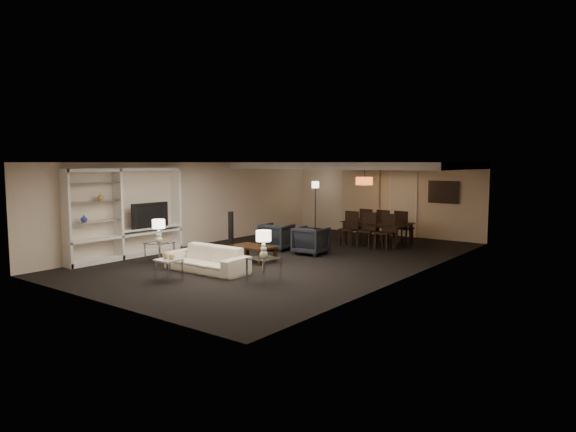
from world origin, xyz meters
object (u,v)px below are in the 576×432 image
(chair_nl, at_px, (348,229))
(floor_speaker, at_px, (231,230))
(television, at_px, (147,215))
(dining_table, at_px, (376,234))
(floor_lamp, at_px, (315,206))
(table_lamp_left, at_px, (159,231))
(chair_fm, at_px, (386,226))
(marble_table, at_px, (169,270))
(armchair_left, at_px, (277,237))
(side_table_left, at_px, (159,253))
(chair_nm, at_px, (366,230))
(chair_fl, at_px, (369,225))
(chair_fr, at_px, (404,227))
(table_lamp_right, at_px, (264,244))
(coffee_table, at_px, (253,253))
(pendant_light, at_px, (364,181))
(side_table_right, at_px, (264,270))
(armchair_right, at_px, (311,241))
(vase_blue, at_px, (84,218))
(vase_amber, at_px, (100,197))
(sofa, at_px, (207,259))
(chair_nr, at_px, (385,232))

(chair_nl, bearing_deg, floor_speaker, -134.18)
(television, distance_m, dining_table, 6.73)
(floor_lamp, bearing_deg, dining_table, -24.63)
(table_lamp_left, height_order, chair_fm, table_lamp_left)
(marble_table, bearing_deg, armchair_left, 97.77)
(side_table_left, height_order, dining_table, dining_table)
(armchair_left, distance_m, chair_nm, 2.64)
(chair_fl, bearing_deg, table_lamp_left, 73.93)
(chair_fm, bearing_deg, chair_fr, -175.98)
(table_lamp_right, relative_size, chair_fm, 0.56)
(coffee_table, bearing_deg, chair_fl, 82.26)
(pendant_light, bearing_deg, table_lamp_left, -111.58)
(dining_table, bearing_deg, side_table_right, -82.78)
(armchair_right, height_order, side_table_left, armchair_right)
(pendant_light, xyz_separation_m, armchair_left, (-1.29, -2.74, -1.54))
(floor_lamp, bearing_deg, vase_blue, -95.96)
(side_table_left, bearing_deg, pendant_light, 68.42)
(floor_lamp, bearing_deg, table_lamp_right, -63.06)
(vase_amber, bearing_deg, dining_table, 57.71)
(vase_blue, bearing_deg, chair_nm, 56.99)
(table_lamp_left, height_order, floor_lamp, floor_lamp)
(armchair_left, relative_size, television, 0.71)
(sofa, xyz_separation_m, armchair_left, (-0.60, 3.30, 0.08))
(table_lamp_left, xyz_separation_m, television, (-1.19, 0.57, 0.28))
(coffee_table, height_order, television, television)
(coffee_table, relative_size, side_table_right, 2.00)
(side_table_right, xyz_separation_m, floor_lamp, (-3.72, 7.33, 0.65))
(vase_blue, xyz_separation_m, floor_speaker, (1.17, 3.88, -0.60))
(chair_fl, height_order, chair_fr, same)
(pendant_light, distance_m, table_lamp_right, 6.23)
(armchair_left, relative_size, table_lamp_right, 1.44)
(pendant_light, bearing_deg, television, -123.20)
(vase_blue, bearing_deg, dining_table, 59.45)
(dining_table, bearing_deg, chair_fr, 50.21)
(side_table_left, distance_m, vase_amber, 2.01)
(pendant_light, distance_m, floor_speaker, 4.42)
(pendant_light, bearing_deg, chair_nr, -36.70)
(sofa, distance_m, side_table_right, 1.70)
(chair_nm, bearing_deg, pendant_light, 120.12)
(sofa, bearing_deg, chair_fr, 72.05)
(table_lamp_right, bearing_deg, television, 172.90)
(marble_table, height_order, chair_nl, chair_nl)
(sofa, xyz_separation_m, marble_table, (0.00, -1.10, -0.06))
(table_lamp_left, distance_m, chair_fr, 7.39)
(pendant_light, relative_size, armchair_right, 0.63)
(chair_nl, height_order, chair_nr, same)
(sofa, height_order, chair_fl, chair_fl)
(television, distance_m, floor_speaker, 2.40)
(vase_blue, distance_m, floor_speaker, 4.10)
(armchair_left, height_order, floor_speaker, floor_speaker)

